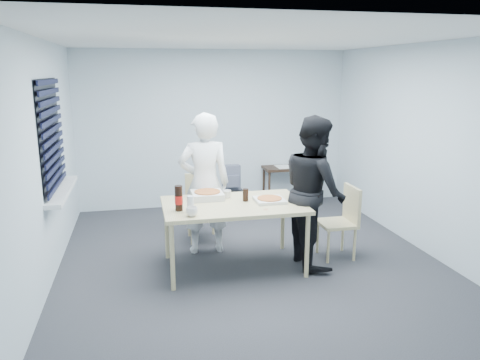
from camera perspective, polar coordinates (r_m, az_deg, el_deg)
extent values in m
plane|color=#2A2A2E|center=(5.83, 1.10, -9.59)|extent=(5.00, 5.00, 0.00)
plane|color=white|center=(5.39, 1.23, 16.83)|extent=(5.00, 5.00, 0.00)
plane|color=silver|center=(7.89, -3.12, 6.19)|extent=(4.50, 0.00, 4.50)
plane|color=silver|center=(3.15, 11.91, -4.74)|extent=(4.50, 0.00, 4.50)
plane|color=silver|center=(5.40, -22.72, 1.96)|extent=(0.00, 5.00, 5.00)
plane|color=silver|center=(6.37, 21.28, 3.64)|extent=(0.00, 5.00, 5.00)
plane|color=black|center=(5.75, -22.12, 5.16)|extent=(0.00, 1.30, 1.30)
cube|color=black|center=(5.75, -21.83, 5.18)|extent=(0.04, 1.30, 1.25)
cube|color=silver|center=(5.86, -20.84, -1.24)|extent=(0.18, 1.42, 0.05)
cube|color=beige|center=(5.35, -0.82, -3.09)|extent=(1.60, 1.01, 0.04)
cylinder|color=beige|center=(4.97, -8.25, -9.31)|extent=(0.05, 0.05, 0.74)
cylinder|color=beige|center=(5.80, -8.93, -5.98)|extent=(0.05, 0.05, 0.74)
cylinder|color=beige|center=(5.26, 8.19, -7.98)|extent=(0.05, 0.05, 0.74)
cylinder|color=beige|center=(6.06, 5.23, -5.04)|extent=(0.05, 0.05, 0.74)
cube|color=beige|center=(6.36, -4.59, -3.56)|extent=(0.42, 0.42, 0.04)
cube|color=beige|center=(6.48, -4.86, -1.05)|extent=(0.42, 0.04, 0.44)
cylinder|color=beige|center=(6.25, -5.89, -6.06)|extent=(0.03, 0.03, 0.41)
cylinder|color=beige|center=(6.57, -6.23, -5.11)|extent=(0.03, 0.03, 0.41)
cylinder|color=beige|center=(6.29, -2.79, -5.87)|extent=(0.03, 0.03, 0.41)
cylinder|color=beige|center=(6.61, -3.29, -4.93)|extent=(0.03, 0.03, 0.41)
cube|color=beige|center=(5.87, 11.69, -5.23)|extent=(0.42, 0.42, 0.04)
cube|color=beige|center=(5.88, 13.49, -2.84)|extent=(0.04, 0.42, 0.44)
cylinder|color=beige|center=(5.74, 10.71, -8.02)|extent=(0.03, 0.03, 0.41)
cylinder|color=beige|center=(6.03, 9.44, -6.90)|extent=(0.03, 0.03, 0.41)
cylinder|color=beige|center=(5.87, 13.79, -7.67)|extent=(0.03, 0.03, 0.41)
cylinder|color=beige|center=(6.16, 12.40, -6.60)|extent=(0.03, 0.03, 0.41)
imported|color=white|center=(5.83, -4.35, -0.46)|extent=(0.65, 0.42, 1.77)
imported|color=black|center=(5.53, 9.04, -1.35)|extent=(0.47, 0.86, 1.77)
cube|color=#352518|center=(8.10, 6.33, 1.50)|extent=(0.98, 0.43, 0.04)
cylinder|color=#352518|center=(7.88, 3.59, -1.21)|extent=(0.04, 0.04, 0.61)
cylinder|color=#352518|center=(8.21, 2.91, -0.61)|extent=(0.04, 0.04, 0.61)
cylinder|color=#352518|center=(8.16, 9.65, -0.86)|extent=(0.04, 0.04, 0.61)
cylinder|color=#352518|center=(8.48, 8.76, -0.30)|extent=(0.04, 0.04, 0.61)
cube|color=black|center=(7.33, -1.06, -1.23)|extent=(0.33, 0.33, 0.04)
cylinder|color=black|center=(7.25, -1.81, -3.24)|extent=(0.04, 0.04, 0.42)
cylinder|color=black|center=(7.49, -2.16, -2.72)|extent=(0.04, 0.04, 0.42)
cylinder|color=black|center=(7.30, 0.08, -3.13)|extent=(0.04, 0.04, 0.42)
cylinder|color=black|center=(7.53, -0.32, -2.61)|extent=(0.04, 0.04, 0.42)
cube|color=#585D66|center=(7.28, -1.07, 0.36)|extent=(0.27, 0.14, 0.38)
cube|color=#585D66|center=(7.20, -0.91, -0.16)|extent=(0.20, 0.05, 0.18)
cube|color=silver|center=(5.56, -4.01, -2.06)|extent=(0.36, 0.36, 0.04)
cube|color=silver|center=(5.55, -4.01, -1.68)|extent=(0.36, 0.36, 0.04)
cylinder|color=#CC7F38|center=(5.54, -4.02, -1.42)|extent=(0.31, 0.31, 0.01)
cube|color=silver|center=(5.42, 3.62, -2.47)|extent=(0.33, 0.33, 0.04)
cylinder|color=#CC7F38|center=(5.42, 3.62, -2.23)|extent=(0.28, 0.28, 0.01)
imported|color=white|center=(4.90, -5.89, -3.86)|extent=(0.17, 0.17, 0.10)
imported|color=white|center=(5.57, -1.60, -1.72)|extent=(0.10, 0.10, 0.09)
cylinder|color=black|center=(5.42, 0.68, -1.83)|extent=(0.08, 0.08, 0.15)
cylinder|color=black|center=(5.08, -7.48, -2.22)|extent=(0.08, 0.08, 0.28)
cylinder|color=red|center=(5.08, -7.47, -2.42)|extent=(0.09, 0.09, 0.09)
cylinder|color=silver|center=(5.03, -6.06, -2.93)|extent=(0.09, 0.09, 0.18)
torus|color=red|center=(5.12, 3.14, -3.60)|extent=(0.06, 0.06, 0.00)
cube|color=white|center=(8.05, 5.32, 1.62)|extent=(0.26, 0.34, 0.01)
cube|color=black|center=(8.21, 7.68, 1.96)|extent=(0.15, 0.12, 0.05)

